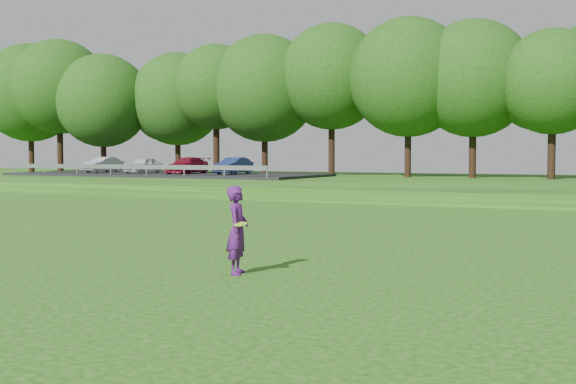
% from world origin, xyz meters
% --- Properties ---
extents(ground, '(140.00, 140.00, 0.00)m').
position_xyz_m(ground, '(0.00, 0.00, 0.00)').
color(ground, '#12460D').
rests_on(ground, ground).
extents(berm, '(130.00, 30.00, 0.60)m').
position_xyz_m(berm, '(0.00, 34.00, 0.30)').
color(berm, '#12460D').
rests_on(berm, ground).
extents(walking_path, '(130.00, 1.60, 0.04)m').
position_xyz_m(walking_path, '(0.00, 20.00, 0.02)').
color(walking_path, gray).
rests_on(walking_path, ground).
extents(treeline, '(104.00, 7.00, 15.00)m').
position_xyz_m(treeline, '(0.00, 38.00, 8.10)').
color(treeline, '#1B400E').
rests_on(treeline, berm).
extents(parking_lot, '(24.00, 9.00, 1.38)m').
position_xyz_m(parking_lot, '(-23.93, 32.78, 0.98)').
color(parking_lot, black).
rests_on(parking_lot, berm).
extents(woman, '(0.57, 0.68, 1.62)m').
position_xyz_m(woman, '(1.88, 0.48, 0.81)').
color(woman, '#53176B').
rests_on(woman, ground).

